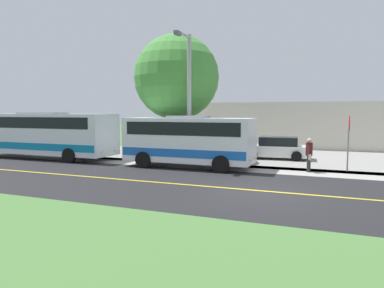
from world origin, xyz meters
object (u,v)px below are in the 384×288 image
object	(u,v)px
transit_bus_rear	(43,133)
commercial_building	(283,124)
street_light_pole	(188,94)
tree_curbside	(177,77)
parked_car_near	(276,148)
shuttle_bus_front	(189,139)
stop_sign	(349,134)
pedestrian_with_bags	(309,154)

from	to	relation	value
transit_bus_rear	commercial_building	distance (m)	21.60
street_light_pole	tree_curbside	world-z (taller)	tree_curbside
commercial_building	tree_curbside	bearing A→B (deg)	-19.88
transit_bus_rear	parked_car_near	distance (m)	15.50
shuttle_bus_front	tree_curbside	world-z (taller)	tree_curbside
shuttle_bus_front	parked_car_near	distance (m)	6.78
stop_sign	street_light_pole	bearing A→B (deg)	-81.62
tree_curbside	commercial_building	distance (m)	15.26
street_light_pole	stop_sign	bearing A→B (deg)	98.38
commercial_building	parked_car_near	bearing A→B (deg)	4.91
pedestrian_with_bags	commercial_building	world-z (taller)	commercial_building
tree_curbside	parked_car_near	bearing A→B (deg)	112.07
pedestrian_with_bags	street_light_pole	world-z (taller)	street_light_pole
transit_bus_rear	stop_sign	size ratio (longest dim) A/B	3.61
stop_sign	shuttle_bus_front	bearing A→B (deg)	-78.80
shuttle_bus_front	parked_car_near	xyz separation A→B (m)	(-5.38, 4.04, -0.89)
parked_car_near	tree_curbside	xyz separation A→B (m)	(2.45, -6.06, 4.60)
shuttle_bus_front	commercial_building	bearing A→B (deg)	169.80
stop_sign	street_light_pole	size ratio (longest dim) A/B	0.39
transit_bus_rear	pedestrian_with_bags	distance (m)	16.86
street_light_pole	pedestrian_with_bags	bearing A→B (deg)	93.85
stop_sign	parked_car_near	xyz separation A→B (m)	(-3.75, -4.15, -1.28)
transit_bus_rear	commercial_building	world-z (taller)	commercial_building
shuttle_bus_front	transit_bus_rear	xyz separation A→B (m)	(-0.09, -10.50, 0.11)
transit_bus_rear	tree_curbside	world-z (taller)	tree_curbside
parked_car_near	tree_curbside	world-z (taller)	tree_curbside
street_light_pole	tree_curbside	distance (m)	3.35
tree_curbside	commercial_building	xyz separation A→B (m)	(-14.00, 5.06, -3.34)
stop_sign	pedestrian_with_bags	bearing A→B (deg)	-66.89
shuttle_bus_front	street_light_pole	world-z (taller)	street_light_pole
shuttle_bus_front	transit_bus_rear	distance (m)	10.50
parked_car_near	street_light_pole	bearing A→B (deg)	-40.21
parked_car_near	shuttle_bus_front	bearing A→B (deg)	-36.91
street_light_pole	transit_bus_rear	bearing A→B (deg)	-88.36
tree_curbside	commercial_building	bearing A→B (deg)	160.12
pedestrian_with_bags	parked_car_near	world-z (taller)	pedestrian_with_bags
shuttle_bus_front	transit_bus_rear	bearing A→B (deg)	-90.51
pedestrian_with_bags	street_light_pole	bearing A→B (deg)	-86.15
street_light_pole	commercial_building	xyz separation A→B (m)	(-16.53, 3.22, -2.13)
pedestrian_with_bags	tree_curbside	distance (m)	9.64
street_light_pole	commercial_building	distance (m)	16.98
street_light_pole	parked_car_near	bearing A→B (deg)	139.79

